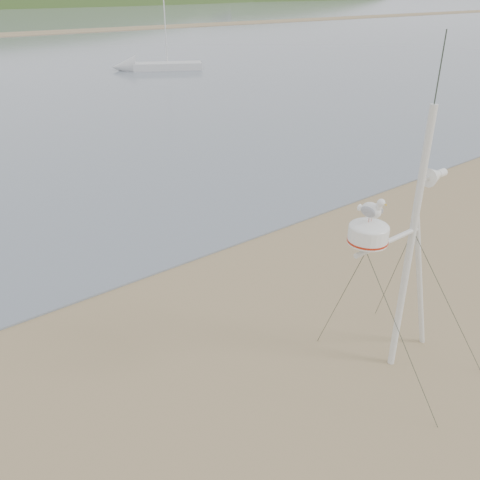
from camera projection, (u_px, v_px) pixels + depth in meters
ground at (189, 428)px, 7.11m from camera, size 560.00×560.00×0.00m
mast_rig at (402, 302)px, 7.73m from camera, size 2.26×2.41×5.10m
sailboat_white_near at (145, 66)px, 37.61m from camera, size 6.54×4.62×6.57m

